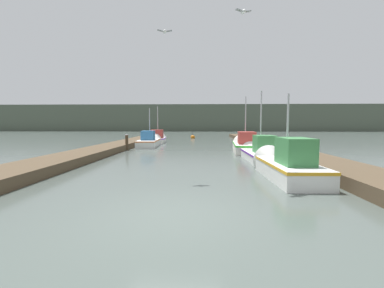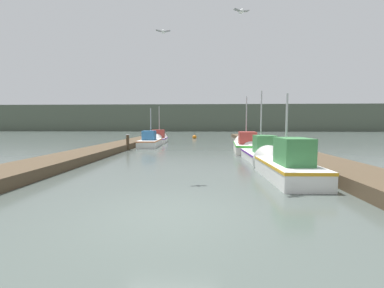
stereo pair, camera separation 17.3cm
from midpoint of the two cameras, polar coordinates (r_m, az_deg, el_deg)
ground_plane at (r=6.26m, az=-5.33°, el=-15.29°), size 200.00×200.00×0.00m
dock_left at (r=23.06m, az=-16.10°, el=-0.33°), size 2.31×40.00×0.46m
dock_right at (r=22.63m, az=16.47°, el=-0.43°), size 2.31×40.00×0.46m
distant_shore_ridge at (r=77.91m, az=1.48°, el=5.71°), size 120.00×16.00×7.37m
fishing_boat_0 at (r=10.81m, az=19.62°, el=-4.34°), size 1.72×4.81×3.70m
fishing_boat_1 at (r=16.05m, az=14.28°, el=-1.80°), size 1.83×5.49×4.60m
fishing_boat_2 at (r=20.53m, az=11.40°, el=-0.13°), size 2.22×6.49×4.68m
fishing_boat_3 at (r=25.12m, az=-9.38°, el=0.65°), size 1.90×6.35×4.03m
fishing_boat_4 at (r=29.47m, az=-7.73°, el=1.27°), size 1.90×4.66×4.57m
mooring_piling_0 at (r=21.14m, az=-14.51°, el=0.38°), size 0.27×0.27×1.26m
mooring_piling_1 at (r=19.60m, az=15.90°, el=-0.03°), size 0.29×0.29×1.21m
channel_buoy at (r=36.86m, az=0.04°, el=1.54°), size 0.62×0.62×1.12m
seagull_lead at (r=9.76m, az=10.78°, el=26.95°), size 0.56×0.31×0.12m
seagull_1 at (r=10.70m, az=-6.60°, el=23.59°), size 0.56×0.30×0.12m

